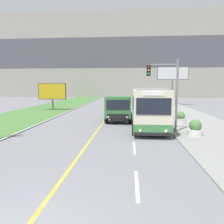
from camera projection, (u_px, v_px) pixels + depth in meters
lane_marking_centre at (69, 186)px, 7.49m from camera, size 2.88×140.00×0.01m
apartment_block_background at (122, 56)px, 65.23m from camera, size 80.00×8.04×24.23m
city_bus at (149, 109)px, 16.66m from camera, size 2.63×6.13×3.23m
dump_truck at (119, 109)px, 20.91m from camera, size 2.45×6.09×2.44m
traffic_light_mast at (167, 86)px, 15.80m from camera, size 2.28×0.32×5.33m
billboard_large at (173, 75)px, 37.58m from camera, size 5.27×0.24×6.65m
billboard_small at (52, 92)px, 30.34m from camera, size 3.93×0.24×3.79m
planter_round_near at (195, 128)px, 14.78m from camera, size 1.03×1.03×1.09m
planter_round_second at (180, 118)px, 19.62m from camera, size 1.00×1.00×1.07m
planter_round_third at (168, 112)px, 24.49m from camera, size 1.04×1.04×1.07m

